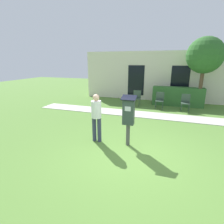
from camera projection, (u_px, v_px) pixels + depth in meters
ground_plane at (131, 155)px, 4.97m from camera, size 40.00×40.00×0.00m
sidewalk at (149, 115)px, 8.62m from camera, size 12.00×1.10×0.02m
building_facade at (157, 76)px, 11.48m from camera, size 10.00×0.26×3.20m
parking_meter at (128, 114)px, 5.29m from camera, size 0.44×0.31×1.59m
person_standing at (96, 114)px, 5.59m from camera, size 0.32×0.32×1.58m
outdoor_chair_left at (137, 97)px, 10.37m from camera, size 0.44×0.44×0.90m
outdoor_chair_middle at (160, 99)px, 9.79m from camera, size 0.44×0.44×0.90m
outdoor_chair_right at (186, 101)px, 9.21m from camera, size 0.44×0.44×0.90m
hedge_row at (177, 97)px, 10.34m from camera, size 2.87×0.60×1.10m
tree at (205, 56)px, 9.22m from camera, size 1.90×1.90×3.82m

